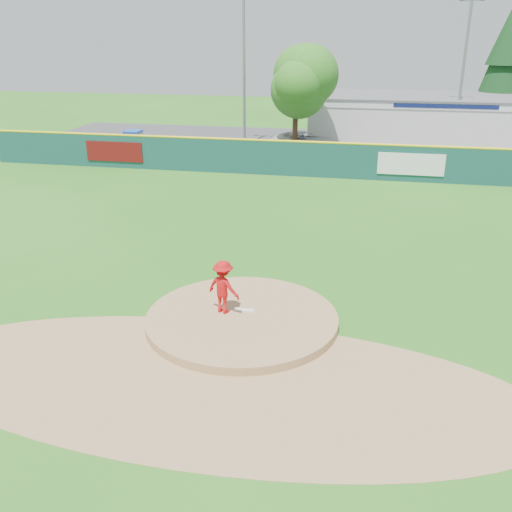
% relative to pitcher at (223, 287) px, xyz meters
% --- Properties ---
extents(ground, '(120.00, 120.00, 0.00)m').
position_rel_pitcher_xyz_m(ground, '(0.56, -0.11, -1.04)').
color(ground, '#286B19').
rests_on(ground, ground).
extents(pitchers_mound, '(5.50, 5.50, 0.50)m').
position_rel_pitcher_xyz_m(pitchers_mound, '(0.56, -0.11, -1.04)').
color(pitchers_mound, '#9E774C').
rests_on(pitchers_mound, ground).
extents(pitching_rubber, '(0.60, 0.15, 0.04)m').
position_rel_pitcher_xyz_m(pitching_rubber, '(0.56, 0.19, -0.77)').
color(pitching_rubber, white).
rests_on(pitching_rubber, pitchers_mound).
extents(infield_dirt_arc, '(15.40, 15.40, 0.01)m').
position_rel_pitcher_xyz_m(infield_dirt_arc, '(0.56, -3.11, -1.03)').
color(infield_dirt_arc, '#9E774C').
rests_on(infield_dirt_arc, ground).
extents(parking_lot, '(44.00, 16.00, 0.02)m').
position_rel_pitcher_xyz_m(parking_lot, '(0.56, 26.89, -1.03)').
color(parking_lot, '#38383A').
rests_on(parking_lot, ground).
extents(pitcher, '(1.16, 0.91, 1.58)m').
position_rel_pitcher_xyz_m(pitcher, '(0.00, 0.00, 0.00)').
color(pitcher, '#B90F11').
rests_on(pitcher, pitchers_mound).
extents(van, '(4.70, 2.69, 1.24)m').
position_rel_pitcher_xyz_m(van, '(-0.96, 25.79, -0.40)').
color(van, silver).
rests_on(van, parking_lot).
extents(pool_building_grp, '(15.20, 8.20, 3.31)m').
position_rel_pitcher_xyz_m(pool_building_grp, '(6.56, 31.88, 0.63)').
color(pool_building_grp, silver).
rests_on(pool_building_grp, ground).
extents(fence_banners, '(21.11, 0.04, 1.20)m').
position_rel_pitcher_xyz_m(fence_banners, '(-2.76, 17.81, -0.04)').
color(fence_banners, '#600E0D').
rests_on(fence_banners, ground).
extents(playground_slide, '(1.05, 2.97, 1.64)m').
position_rel_pitcher_xyz_m(playground_slide, '(-11.95, 21.70, -0.21)').
color(playground_slide, blue).
rests_on(playground_slide, ground).
extents(outfield_fence, '(40.00, 0.14, 2.07)m').
position_rel_pitcher_xyz_m(outfield_fence, '(0.56, 17.89, 0.05)').
color(outfield_fence, '#14413F').
rests_on(outfield_fence, ground).
extents(deciduous_tree, '(5.60, 5.60, 7.36)m').
position_rel_pitcher_xyz_m(deciduous_tree, '(-1.44, 24.89, 3.52)').
color(deciduous_tree, '#382314').
rests_on(deciduous_tree, ground).
extents(conifer_tree, '(4.40, 4.40, 9.50)m').
position_rel_pitcher_xyz_m(conifer_tree, '(13.56, 35.89, 4.50)').
color(conifer_tree, '#382314').
rests_on(conifer_tree, ground).
extents(light_pole_left, '(1.75, 0.25, 11.00)m').
position_rel_pitcher_xyz_m(light_pole_left, '(-5.44, 26.89, 5.01)').
color(light_pole_left, gray).
rests_on(light_pole_left, ground).
extents(light_pole_right, '(1.75, 0.25, 10.00)m').
position_rel_pitcher_xyz_m(light_pole_right, '(9.56, 28.89, 4.51)').
color(light_pole_right, gray).
rests_on(light_pole_right, ground).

